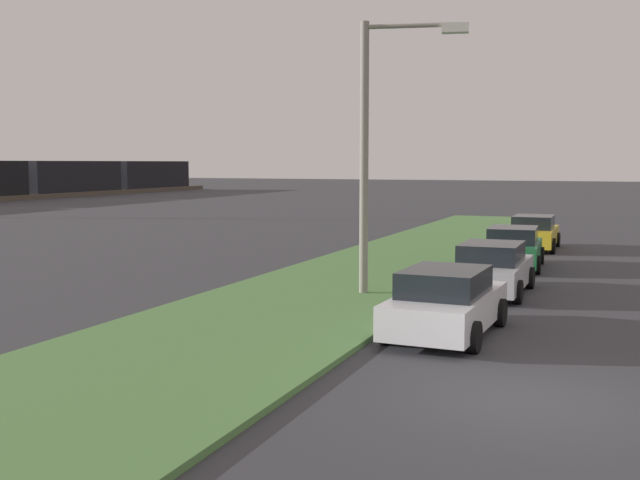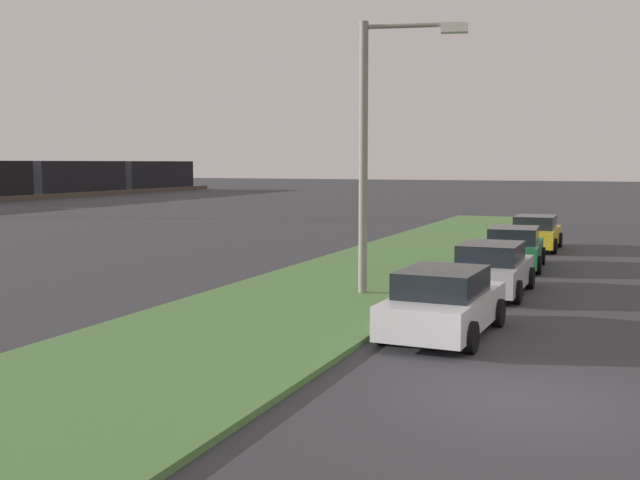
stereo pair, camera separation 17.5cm
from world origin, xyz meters
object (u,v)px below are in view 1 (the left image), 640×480
object	(u,v)px
parked_car_green	(513,248)
parked_car_yellow	(533,233)
parked_car_white	(446,303)
parked_car_silver	(492,269)
streetlight	(377,138)

from	to	relation	value
parked_car_green	parked_car_yellow	size ratio (longest dim) A/B	1.02
parked_car_white	parked_car_silver	xyz separation A→B (m)	(5.67, -0.06, 0.00)
parked_car_white	parked_car_yellow	bearing A→B (deg)	2.53
streetlight	parked_car_green	bearing A→B (deg)	-20.22
parked_car_white	streetlight	world-z (taller)	streetlight
parked_car_silver	parked_car_green	size ratio (longest dim) A/B	0.98
parked_car_white	parked_car_green	bearing A→B (deg)	2.78
parked_car_yellow	streetlight	world-z (taller)	streetlight
parked_car_white	parked_car_yellow	xyz separation A→B (m)	(17.67, 0.11, 0.00)
parked_car_green	streetlight	xyz separation A→B (m)	(-7.37, 2.72, 3.67)
parked_car_green	parked_car_yellow	distance (m)	6.32
parked_car_yellow	parked_car_white	bearing A→B (deg)	179.72
parked_car_white	streetlight	xyz separation A→B (m)	(3.98, 2.84, 3.67)
parked_car_white	parked_car_green	distance (m)	11.35
parked_car_silver	parked_car_green	world-z (taller)	same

